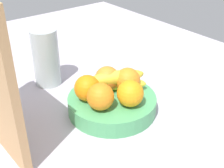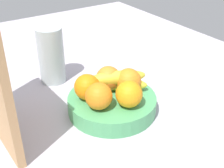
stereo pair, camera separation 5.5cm
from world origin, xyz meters
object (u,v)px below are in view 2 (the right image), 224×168
Objects in this scene: orange_back_right at (87,87)px; fruit_bowl at (112,104)px; orange_front_right at (129,94)px; orange_back_left at (108,78)px; thermos_tumbler at (51,55)px; orange_center at (128,81)px; orange_front_left at (99,96)px; banana_bunch at (116,81)px.

fruit_bowl is at bearing -117.69° from orange_back_right.
fruit_bowl is 3.47× the size of orange_front_right.
thermos_tumbler reaches higher than orange_back_left.
thermos_tumbler reaches higher than orange_center.
orange_front_right is (-5.93, -1.23, 5.75)cm from fruit_bowl.
orange_front_left is 0.40× the size of banana_bunch.
fruit_bowl is 26.53cm from thermos_tumbler.
orange_back_right is 8.75cm from banana_bunch.
banana_bunch is (4.64, -8.53, -0.39)cm from orange_front_left.
orange_front_left is at bearing 63.39° from orange_front_right.
thermos_tumbler is (30.79, 7.59, 0.97)cm from orange_front_right.
orange_center is 0.40× the size of banana_bunch.
orange_front_left reaches higher than banana_bunch.
orange_front_right is 1.00× the size of orange_back_right.
orange_front_left is 9.72cm from banana_bunch.
fruit_bowl is 3.47× the size of orange_center.
thermos_tumbler is at bearing 20.57° from orange_back_left.
banana_bunch is (8.09, -1.63, -0.39)cm from orange_front_right.
orange_center is (5.62, -3.99, 0.00)cm from orange_front_right.
orange_back_left is 22.01cm from thermos_tumbler.
fruit_bowl is 7.30cm from orange_back_left.
thermos_tumbler is at bearing 1.38° from orange_back_right.
orange_center is at bearing -136.36° from banana_bunch.
thermos_tumbler is at bearing 14.35° from fruit_bowl.
orange_front_left is 11.10cm from orange_center.
orange_front_left is 27.36cm from thermos_tumbler.
orange_back_left is at bearing -159.43° from thermos_tumbler.
orange_back_left is 0.39× the size of thermos_tumbler.
orange_front_right is 11.44cm from orange_back_right.
orange_front_left is at bearing 118.53° from banana_bunch.
orange_front_right is 10.21cm from orange_back_left.
orange_front_left and orange_back_right have the same top height.
orange_front_left is at bearing -178.29° from orange_back_right.
orange_front_right is 1.00× the size of orange_center.
thermos_tumbler is (24.86, 6.36, 6.72)cm from fruit_bowl.
orange_front_right reaches higher than banana_bunch.
banana_bunch is at bearing -61.47° from orange_front_left.
orange_front_left is 0.39× the size of thermos_tumbler.
orange_back_right is (9.00, 7.06, 0.00)cm from orange_front_right.
orange_back_left is 0.40× the size of banana_bunch.
orange_back_left is 2.62cm from banana_bunch.
orange_back_left is (4.58, 3.85, 0.00)cm from orange_center.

